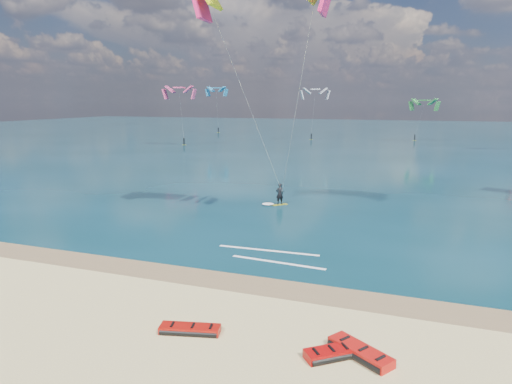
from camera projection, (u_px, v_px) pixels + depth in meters
ground at (332, 173)px, 57.87m from camera, size 320.00×320.00×0.00m
wet_sand_strip at (203, 277)px, 23.70m from camera, size 320.00×2.40×0.01m
sea at (377, 136)px, 116.97m from camera, size 320.00×200.00×0.04m
packed_kite_left at (190, 333)px, 18.03m from camera, size 2.73×1.54×0.35m
packed_kite_mid at (360, 356)px, 16.37m from camera, size 2.88×2.44×0.41m
packed_kite_right at (329, 358)px, 16.28m from camera, size 2.19×2.04×0.38m
kitesurfer_main at (271, 94)px, 33.85m from camera, size 8.75×10.19×18.53m
shoreline_foam at (273, 256)px, 26.82m from camera, size 7.11×2.35×0.01m
distant_kites at (311, 117)px, 99.17m from camera, size 77.06×37.97×12.30m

